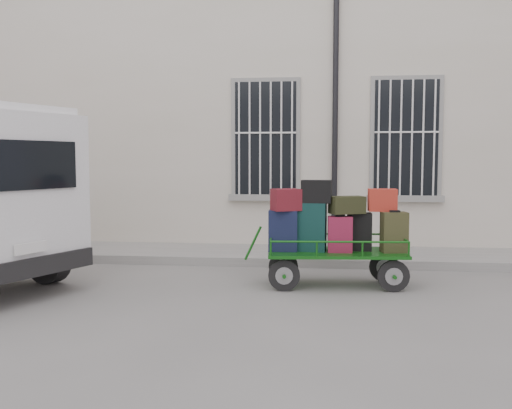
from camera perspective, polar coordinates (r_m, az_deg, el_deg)
The scene contains 4 objects.
ground at distance 8.47m, azimuth 1.77°, elevation -8.04°, with size 80.00×80.00×0.00m, color slate.
building at distance 13.80m, azimuth 3.64°, elevation 9.35°, with size 24.00×5.15×6.00m.
sidewalk at distance 10.61m, azimuth 2.72°, elevation -5.06°, with size 24.00×1.70×0.15m, color gray.
luggage_cart at distance 8.33m, azimuth 7.75°, elevation -2.65°, with size 2.35×1.05×1.55m.
Camera 1 is at (0.65, -8.24, 1.85)m, focal length 40.00 mm.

